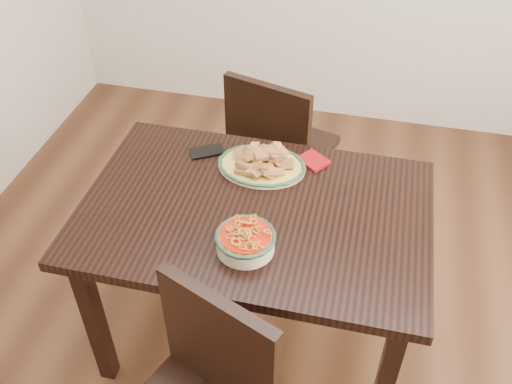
% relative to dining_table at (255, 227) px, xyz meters
% --- Properties ---
extents(floor, '(3.50, 3.50, 0.00)m').
position_rel_dining_table_xyz_m(floor, '(0.13, 0.09, -0.66)').
color(floor, '#3E2213').
rests_on(floor, ground).
extents(dining_table, '(1.25, 0.84, 0.75)m').
position_rel_dining_table_xyz_m(dining_table, '(0.00, 0.00, 0.00)').
color(dining_table, black).
rests_on(dining_table, ground).
extents(chair_far, '(0.52, 0.52, 0.89)m').
position_rel_dining_table_xyz_m(chair_far, '(-0.06, 0.72, -0.16)').
color(chair_far, black).
rests_on(chair_far, ground).
extents(fish_plate, '(0.34, 0.26, 0.11)m').
position_rel_dining_table_xyz_m(fish_plate, '(-0.03, 0.23, 0.14)').
color(fish_plate, beige).
rests_on(fish_plate, dining_table).
extents(noodle_bowl, '(0.20, 0.20, 0.08)m').
position_rel_dining_table_xyz_m(noodle_bowl, '(0.02, -0.20, 0.14)').
color(noodle_bowl, beige).
rests_on(noodle_bowl, dining_table).
extents(smartphone, '(0.15, 0.13, 0.01)m').
position_rel_dining_table_xyz_m(smartphone, '(-0.26, 0.28, 0.10)').
color(smartphone, black).
rests_on(smartphone, dining_table).
extents(napkin, '(0.14, 0.14, 0.01)m').
position_rel_dining_table_xyz_m(napkin, '(0.16, 0.31, 0.10)').
color(napkin, maroon).
rests_on(napkin, dining_table).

